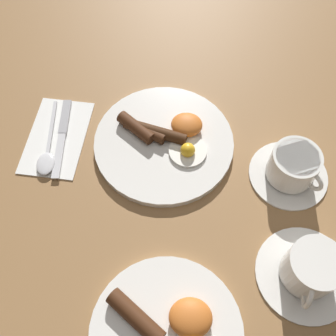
{
  "coord_description": "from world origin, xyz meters",
  "views": [
    {
      "loc": [
        -0.04,
        0.43,
        0.67
      ],
      "look_at": [
        -0.01,
        0.07,
        0.03
      ],
      "focal_mm": 42.0,
      "sensor_mm": 36.0,
      "label": 1
    }
  ],
  "objects_px": {
    "breakfast_plate_near": "(165,140)",
    "knife": "(62,133)",
    "teacup_far": "(310,270)",
    "spoon": "(47,156)",
    "teacup_near": "(292,168)",
    "breakfast_plate_far": "(168,331)"
  },
  "relations": [
    {
      "from": "breakfast_plate_far",
      "to": "teacup_near",
      "type": "distance_m",
      "value": 0.37
    },
    {
      "from": "teacup_near",
      "to": "knife",
      "type": "height_order",
      "value": "teacup_near"
    },
    {
      "from": "knife",
      "to": "spoon",
      "type": "xyz_separation_m",
      "value": [
        0.02,
        0.06,
        0.0
      ]
    },
    {
      "from": "breakfast_plate_far",
      "to": "breakfast_plate_near",
      "type": "bearing_deg",
      "value": -84.15
    },
    {
      "from": "breakfast_plate_near",
      "to": "teacup_far",
      "type": "xyz_separation_m",
      "value": [
        -0.26,
        0.25,
        0.02
      ]
    },
    {
      "from": "breakfast_plate_near",
      "to": "knife",
      "type": "height_order",
      "value": "breakfast_plate_near"
    },
    {
      "from": "breakfast_plate_near",
      "to": "breakfast_plate_far",
      "type": "bearing_deg",
      "value": 95.85
    },
    {
      "from": "spoon",
      "to": "breakfast_plate_near",
      "type": "bearing_deg",
      "value": 97.24
    },
    {
      "from": "teacup_near",
      "to": "spoon",
      "type": "bearing_deg",
      "value": -0.08
    },
    {
      "from": "teacup_near",
      "to": "knife",
      "type": "bearing_deg",
      "value": -7.31
    },
    {
      "from": "breakfast_plate_near",
      "to": "spoon",
      "type": "bearing_deg",
      "value": 13.18
    },
    {
      "from": "teacup_far",
      "to": "spoon",
      "type": "height_order",
      "value": "teacup_far"
    },
    {
      "from": "breakfast_plate_near",
      "to": "spoon",
      "type": "height_order",
      "value": "breakfast_plate_near"
    },
    {
      "from": "breakfast_plate_far",
      "to": "teacup_near",
      "type": "xyz_separation_m",
      "value": [
        -0.21,
        -0.3,
        0.02
      ]
    },
    {
      "from": "breakfast_plate_far",
      "to": "knife",
      "type": "relative_size",
      "value": 1.27
    },
    {
      "from": "breakfast_plate_far",
      "to": "spoon",
      "type": "relative_size",
      "value": 1.33
    },
    {
      "from": "spoon",
      "to": "teacup_far",
      "type": "bearing_deg",
      "value": 62.55
    },
    {
      "from": "knife",
      "to": "teacup_near",
      "type": "bearing_deg",
      "value": 77.99
    },
    {
      "from": "breakfast_plate_far",
      "to": "spoon",
      "type": "distance_m",
      "value": 0.4
    },
    {
      "from": "teacup_far",
      "to": "spoon",
      "type": "xyz_separation_m",
      "value": [
        0.49,
        -0.19,
        -0.02
      ]
    },
    {
      "from": "breakfast_plate_far",
      "to": "knife",
      "type": "height_order",
      "value": "breakfast_plate_far"
    },
    {
      "from": "breakfast_plate_near",
      "to": "spoon",
      "type": "relative_size",
      "value": 1.54
    }
  ]
}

